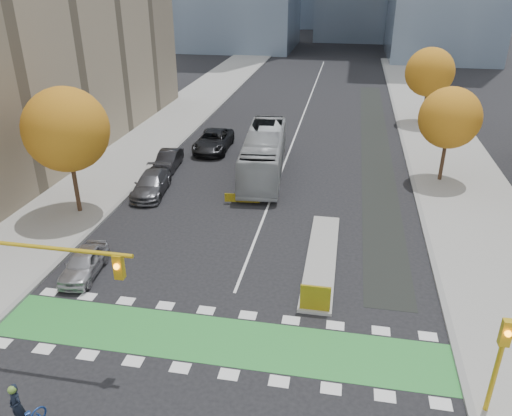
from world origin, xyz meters
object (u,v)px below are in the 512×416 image
at_px(traffic_signal_east, 501,353).
at_px(parked_car_b, 168,160).
at_px(tree_east_far, 430,72).
at_px(bus, 264,154).
at_px(tree_east_near, 450,118).
at_px(tree_west, 66,130).
at_px(parked_car_c, 151,184).
at_px(parked_car_d, 213,141).
at_px(traffic_signal_west, 1,267).
at_px(parked_car_a, 84,263).
at_px(hazard_board, 315,298).

xyz_separation_m(traffic_signal_east, parked_car_b, (-19.50, 21.31, -2.03)).
distance_m(tree_east_far, bus, 22.18).
bearing_deg(tree_east_near, tree_west, -157.38).
bearing_deg(tree_east_far, bus, -129.05).
bearing_deg(bus, parked_car_b, 176.56).
bearing_deg(parked_car_b, tree_east_far, 34.08).
relative_size(tree_east_near, parked_car_c, 1.38).
bearing_deg(parked_car_d, bus, -44.06).
xyz_separation_m(bus, parked_car_c, (-7.20, -5.20, -0.93)).
distance_m(traffic_signal_west, parked_car_c, 16.65).
bearing_deg(tree_west, bus, 40.04).
bearing_deg(traffic_signal_east, parked_car_a, 162.78).
bearing_deg(parked_car_d, tree_east_far, 30.65).
bearing_deg(tree_east_far, traffic_signal_east, -92.97).
height_order(tree_east_near, parked_car_c, tree_east_near).
relative_size(tree_west, tree_east_far, 1.08).
relative_size(traffic_signal_east, bus, 0.34).
bearing_deg(traffic_signal_east, parked_car_b, 132.46).
distance_m(tree_east_near, bus, 13.70).
relative_size(traffic_signal_west, bus, 0.71).
height_order(hazard_board, tree_east_far, tree_east_far).
relative_size(tree_west, parked_car_a, 2.07).
bearing_deg(tree_east_near, parked_car_b, -176.73).
relative_size(tree_west, tree_east_near, 1.16).
xyz_separation_m(traffic_signal_west, parked_car_d, (1.29, 26.40, -3.20)).
xyz_separation_m(hazard_board, parked_car_a, (-12.05, 1.04, -0.12)).
bearing_deg(tree_east_near, traffic_signal_west, -131.52).
bearing_deg(tree_east_far, parked_car_d, -147.67).
distance_m(bus, parked_car_a, 17.18).
bearing_deg(tree_east_near, bus, -175.70).
bearing_deg(tree_east_far, parked_car_a, -122.10).
bearing_deg(parked_car_b, tree_east_near, -1.31).
height_order(parked_car_a, parked_car_b, parked_car_b).
height_order(traffic_signal_east, parked_car_b, traffic_signal_east).
bearing_deg(hazard_board, traffic_signal_west, -158.45).
distance_m(bus, parked_car_c, 8.93).
distance_m(parked_car_a, parked_car_d, 20.69).
xyz_separation_m(tree_west, parked_car_a, (3.95, -6.76, -4.94)).
bearing_deg(tree_east_near, parked_car_d, 168.22).
relative_size(hazard_board, traffic_signal_west, 0.16).
bearing_deg(traffic_signal_west, hazard_board, 21.55).
bearing_deg(hazard_board, parked_car_c, 137.11).
relative_size(hazard_board, bus, 0.12).
distance_m(hazard_board, tree_east_near, 19.93).
bearing_deg(parked_car_b, hazard_board, -56.51).
xyz_separation_m(parked_car_b, parked_car_c, (0.51, -5.00, 0.04)).
height_order(parked_car_a, parked_car_d, parked_car_d).
height_order(tree_west, parked_car_b, tree_west).
height_order(parked_car_b, parked_car_d, parked_car_d).
height_order(parked_car_c, parked_car_d, parked_car_d).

